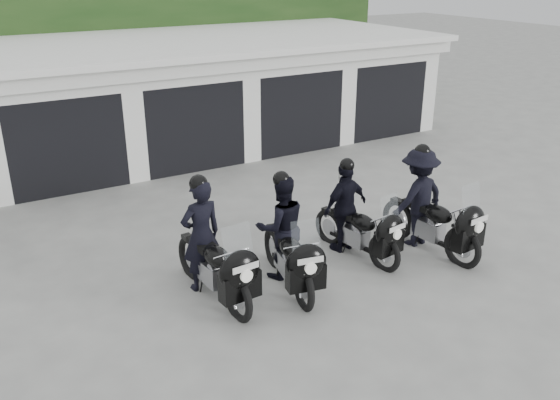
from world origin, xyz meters
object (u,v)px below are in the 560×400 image
police_bike_a (211,251)px  police_bike_c (352,214)px  police_bike_d (425,204)px  police_bike_b (285,236)px

police_bike_a → police_bike_c: (2.81, 0.11, -0.03)m
police_bike_c → police_bike_d: police_bike_d is taller
police_bike_d → police_bike_a: bearing=169.5°
police_bike_a → police_bike_c: bearing=-2.2°
police_bike_d → police_bike_c: bearing=154.7°
police_bike_a → police_bike_d: (4.12, -0.36, 0.06)m
police_bike_c → police_bike_d: size_ratio=0.90×
police_bike_b → police_bike_d: bearing=7.1°
police_bike_c → police_bike_b: bearing=-178.6°
police_bike_a → police_bike_b: size_ratio=1.05×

